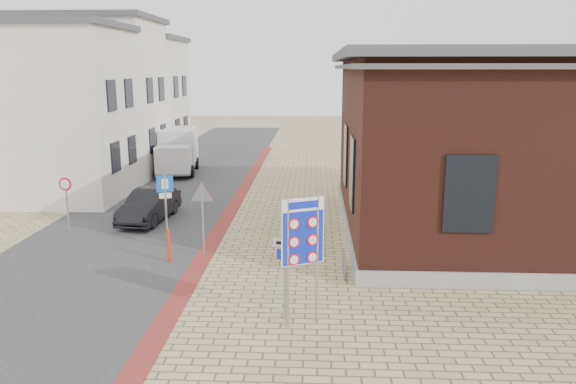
% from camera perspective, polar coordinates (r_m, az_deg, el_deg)
% --- Properties ---
extents(ground, '(120.00, 120.00, 0.00)m').
position_cam_1_polar(ground, '(15.77, -3.74, -10.73)').
color(ground, tan).
rests_on(ground, ground).
extents(road_strip, '(7.00, 60.00, 0.02)m').
position_cam_1_polar(road_strip, '(30.89, -10.81, 0.68)').
color(road_strip, '#38383A').
rests_on(road_strip, ground).
extents(curb_strip, '(0.60, 40.00, 0.02)m').
position_cam_1_polar(curb_strip, '(25.44, -5.72, -1.68)').
color(curb_strip, maroon).
rests_on(curb_strip, ground).
extents(brick_building, '(13.00, 13.00, 6.80)m').
position_cam_1_polar(brick_building, '(22.76, 21.47, 4.75)').
color(brick_building, gray).
rests_on(brick_building, ground).
extents(townhouse_near, '(7.40, 6.40, 8.30)m').
position_cam_1_polar(townhouse_near, '(29.36, -23.11, 7.50)').
color(townhouse_near, white).
rests_on(townhouse_near, ground).
extents(townhouse_mid, '(7.40, 6.40, 9.10)m').
position_cam_1_polar(townhouse_mid, '(34.83, -18.90, 9.12)').
color(townhouse_mid, white).
rests_on(townhouse_mid, ground).
extents(townhouse_far, '(7.40, 6.40, 8.30)m').
position_cam_1_polar(townhouse_far, '(40.49, -15.75, 9.13)').
color(townhouse_far, white).
rests_on(townhouse_far, ground).
extents(bike_rack, '(0.08, 1.80, 0.60)m').
position_cam_1_polar(bike_rack, '(17.65, 5.71, -7.26)').
color(bike_rack, slate).
rests_on(bike_rack, ground).
extents(sedan, '(1.80, 4.09, 1.31)m').
position_cam_1_polar(sedan, '(23.90, -13.91, -1.34)').
color(sedan, black).
rests_on(sedan, ground).
extents(box_truck, '(2.59, 5.22, 2.63)m').
position_cam_1_polar(box_truck, '(34.39, -11.15, 4.13)').
color(box_truck, slate).
rests_on(box_truck, ground).
extents(border_sign, '(1.01, 0.50, 3.21)m').
position_cam_1_polar(border_sign, '(13.47, 1.51, -4.28)').
color(border_sign, gray).
rests_on(border_sign, ground).
extents(essen_sign, '(0.61, 0.13, 2.26)m').
position_cam_1_polar(essen_sign, '(13.96, -0.30, -7.29)').
color(essen_sign, gray).
rests_on(essen_sign, ground).
extents(parking_sign, '(0.57, 0.22, 2.64)m').
position_cam_1_polar(parking_sign, '(20.08, -12.34, -0.46)').
color(parking_sign, gray).
rests_on(parking_sign, ground).
extents(yield_sign, '(0.89, 0.08, 2.52)m').
position_cam_1_polar(yield_sign, '(18.77, -8.71, -0.86)').
color(yield_sign, gray).
rests_on(yield_sign, ground).
extents(speed_sign, '(0.51, 0.09, 2.18)m').
position_cam_1_polar(speed_sign, '(22.93, -21.58, -0.41)').
color(speed_sign, gray).
rests_on(speed_sign, ground).
extents(bollard, '(0.12, 0.12, 1.13)m').
position_cam_1_polar(bollard, '(18.69, -12.02, -5.36)').
color(bollard, red).
rests_on(bollard, ground).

